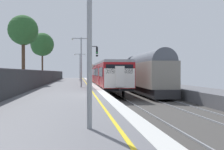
% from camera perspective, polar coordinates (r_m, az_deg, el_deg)
% --- Properties ---
extents(ground, '(17.40, 110.00, 1.21)m').
position_cam_1_polar(ground, '(18.29, 5.59, -6.13)').
color(ground, slate).
extents(commuter_train_at_platform, '(2.83, 41.75, 3.81)m').
position_cam_1_polar(commuter_train_at_platform, '(42.94, -2.67, 0.25)').
color(commuter_train_at_platform, maroon).
rests_on(commuter_train_at_platform, ground).
extents(freight_train_adjacent_track, '(2.60, 50.73, 4.66)m').
position_cam_1_polar(freight_train_adjacent_track, '(47.24, 1.79, 0.61)').
color(freight_train_adjacent_track, '#232326').
rests_on(freight_train_adjacent_track, ground).
extents(signal_gantry, '(1.10, 0.24, 5.26)m').
position_cam_1_polar(signal_gantry, '(37.08, -4.22, 3.29)').
color(signal_gantry, '#47474C').
rests_on(signal_gantry, ground).
extents(speed_limit_sign, '(0.59, 0.08, 2.63)m').
position_cam_1_polar(speed_limit_sign, '(33.90, -4.54, 0.85)').
color(speed_limit_sign, '#59595B').
rests_on(speed_limit_sign, ground).
extents(platform_lamp_near, '(2.00, 0.20, 5.21)m').
position_cam_1_polar(platform_lamp_near, '(7.28, -4.97, 13.05)').
color(platform_lamp_near, '#93999E').
rests_on(platform_lamp_near, ground).
extents(platform_lamp_mid, '(2.00, 0.20, 5.09)m').
position_cam_1_polar(platform_lamp_mid, '(26.84, -6.76, 3.82)').
color(platform_lamp_mid, '#93999E').
rests_on(platform_lamp_mid, ground).
extents(platform_lamp_far, '(2.00, 0.20, 4.85)m').
position_cam_1_polar(platform_lamp_far, '(46.50, -7.03, 2.30)').
color(platform_lamp_far, '#93999E').
rests_on(platform_lamp_far, ground).
extents(platform_back_fence, '(0.07, 99.00, 1.75)m').
position_cam_1_polar(platform_back_fence, '(18.16, -20.14, -1.38)').
color(platform_back_fence, '#282B2D').
rests_on(platform_back_fence, ground).
extents(background_tree_left, '(3.76, 3.77, 8.75)m').
position_cam_1_polar(background_tree_left, '(35.31, -18.85, 8.95)').
color(background_tree_left, '#473323').
rests_on(background_tree_left, ground).
extents(background_tree_centre, '(4.36, 4.36, 8.98)m').
position_cam_1_polar(background_tree_centre, '(51.22, -15.16, 6.32)').
color(background_tree_centre, '#473323').
rests_on(background_tree_centre, ground).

